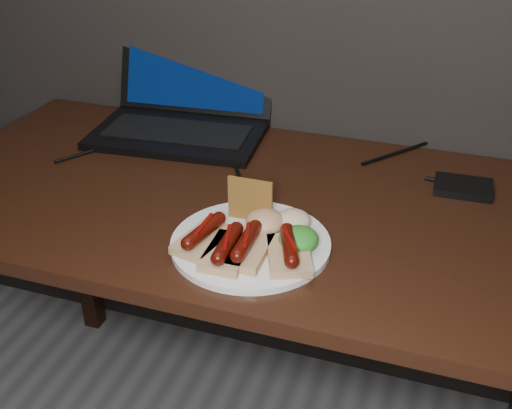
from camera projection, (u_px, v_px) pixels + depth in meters
name	position (u px, v px, depth m)	size (l,w,h in m)	color
desk	(253.00, 234.00, 1.34)	(1.40, 0.70, 0.75)	black
laptop	(185.00, 108.00, 1.57)	(0.43, 0.36, 0.25)	black
hard_drive	(463.00, 187.00, 1.32)	(0.12, 0.08, 0.02)	black
desk_cables	(287.00, 164.00, 1.42)	(0.93, 0.41, 0.01)	black
plate	(251.00, 244.00, 1.14)	(0.29, 0.29, 0.01)	silver
bread_sausage_left	(204.00, 236.00, 1.12)	(0.09, 0.13, 0.04)	#D7AD7E
bread_sausage_center	(247.00, 246.00, 1.09)	(0.07, 0.12, 0.04)	#D7AD7E
bread_sausage_right	(289.00, 251.00, 1.08)	(0.11, 0.13, 0.04)	#D7AD7E
bread_sausage_extra	(228.00, 249.00, 1.09)	(0.07, 0.12, 0.04)	#D7AD7E
crispbread	(250.00, 200.00, 1.18)	(0.09, 0.01, 0.09)	#A46D2D
salad_greens	(299.00, 239.00, 1.11)	(0.07, 0.07, 0.04)	#136119
salsa_mound	(265.00, 222.00, 1.16)	(0.07, 0.07, 0.04)	maroon
coleslaw_mound	(293.00, 220.00, 1.16)	(0.06, 0.06, 0.04)	beige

